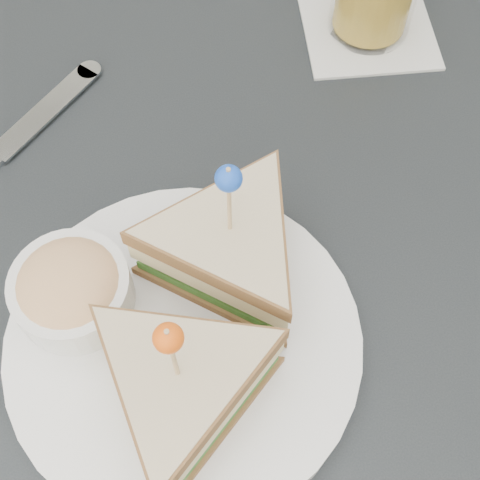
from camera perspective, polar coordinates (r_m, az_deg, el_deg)
ground_plane at (r=1.26m, az=-0.48°, el=-18.17°), size 3.50×3.50×0.00m
table at (r=0.61m, az=-0.95°, el=-6.50°), size 0.80×0.80×0.75m
plate_meal at (r=0.48m, az=-4.44°, el=-6.75°), size 0.35×0.35×0.16m
cutlery_knife at (r=0.64m, az=-19.43°, el=7.29°), size 0.15×0.20×0.01m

